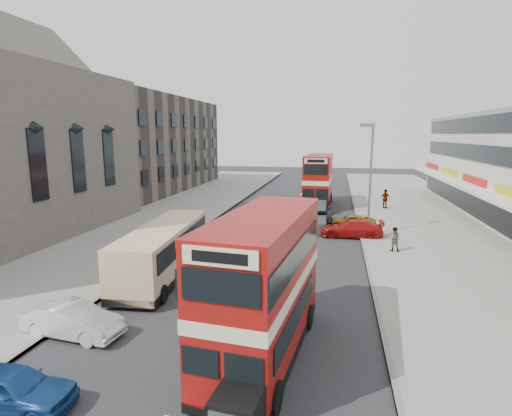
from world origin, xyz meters
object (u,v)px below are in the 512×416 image
Objects in this scene: car_right_a at (352,229)px; car_right_b at (351,222)px; car_left_front at (73,320)px; pedestrian_near at (394,239)px; street_lamp at (370,171)px; coach at (164,249)px; car_left_near at (10,388)px; pedestrian_far at (385,199)px; cyclist at (330,224)px; bus_second at (318,180)px; bus_main at (264,286)px.

car_right_a reaches higher than car_right_b.
pedestrian_near reaches higher than car_left_front.
street_lamp reaches higher than coach.
car_right_b is at bearing -25.39° from car_left_near.
car_right_a is (9.97, 10.13, -0.81)m from coach.
car_right_b is 2.48× the size of pedestrian_near.
street_lamp reaches higher than car_right_b.
car_left_near is at bearing -93.14° from coach.
pedestrian_far reaches higher than car_left_front.
street_lamp is 5.21× the size of pedestrian_near.
pedestrian_far is (14.15, 28.81, 0.47)m from car_left_front.
cyclist is at bearing -20.51° from car_left_front.
coach reaches higher than pedestrian_far.
coach reaches higher than car_left_near.
car_left_front is 22.50m from car_right_b.
car_right_b is 1.85× the size of cyclist.
pedestrian_far is at bearing -25.20° from car_left_near.
bus_second reaches higher than pedestrian_near.
cyclist reaches higher than car_right_b.
street_lamp is 0.93× the size of bus_main.
street_lamp is at bearing 30.14° from car_right_b.
pedestrian_far is at bearing -95.72° from pedestrian_near.
bus_second is (-4.14, 12.07, -2.10)m from street_lamp.
bus_second is at bearing 99.28° from cyclist.
car_right_a is at bearing -149.76° from street_lamp.
cyclist is at bearing -49.94° from pedestrian_near.
coach is 2.44× the size of car_right_b.
car_left_near is at bearing -161.22° from car_left_front.
coach reaches higher than car_right_a.
bus_second is 2.41× the size of car_right_b.
pedestrian_near is at bearing -46.12° from cyclist.
car_right_b is at bearing -71.15° from pedestrian_near.
street_lamp is at bearing -29.75° from car_left_near.
car_left_front reaches higher than car_left_near.
pedestrian_near is at bearing 25.08° from car_right_b.
pedestrian_near is at bearing -38.17° from car_left_near.
car_right_a is 1.15× the size of car_right_b.
car_left_near is 21.13m from pedestrian_near.
car_left_near is 4.04m from car_left_front.
street_lamp is 3.89× the size of cyclist.
street_lamp is 0.86× the size of coach.
car_right_a is 12.39m from pedestrian_far.
coach is (-11.09, -10.78, -3.33)m from street_lamp.
car_right_b is (-1.06, 2.24, -4.25)m from street_lamp.
pedestrian_far reaches higher than car_right_b.
bus_main is 20.18m from car_right_b.
bus_second is 2.48× the size of car_left_front.
street_lamp is 4.34m from car_right_a.
street_lamp is 4.92m from car_right_b.
cyclist is at bearing 48.21° from coach.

